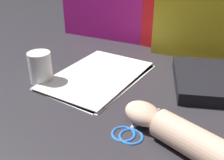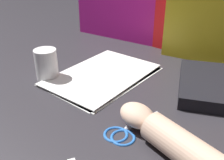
{
  "view_description": "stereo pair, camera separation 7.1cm",
  "coord_description": "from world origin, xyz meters",
  "px_view_note": "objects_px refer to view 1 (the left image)",
  "views": [
    {
      "loc": [
        0.3,
        -0.54,
        0.39
      ],
      "look_at": [
        -0.02,
        -0.0,
        0.06
      ],
      "focal_mm": 42.0,
      "sensor_mm": 36.0,
      "label": 1
    },
    {
      "loc": [
        0.36,
        -0.5,
        0.39
      ],
      "look_at": [
        -0.02,
        -0.0,
        0.06
      ],
      "focal_mm": 42.0,
      "sensor_mm": 36.0,
      "label": 2
    }
  ],
  "objects_px": {
    "paper_stack": "(98,76)",
    "mug": "(40,68)",
    "book_closed": "(207,80)",
    "hand_forearm": "(182,135)",
    "scissors": "(131,128)"
  },
  "relations": [
    {
      "from": "scissors",
      "to": "hand_forearm",
      "type": "distance_m",
      "value": 0.12
    },
    {
      "from": "paper_stack",
      "to": "book_closed",
      "type": "relative_size",
      "value": 1.17
    },
    {
      "from": "scissors",
      "to": "hand_forearm",
      "type": "bearing_deg",
      "value": 1.12
    },
    {
      "from": "book_closed",
      "to": "hand_forearm",
      "type": "distance_m",
      "value": 0.31
    },
    {
      "from": "paper_stack",
      "to": "book_closed",
      "type": "xyz_separation_m",
      "value": [
        0.32,
        0.13,
        0.01
      ]
    },
    {
      "from": "book_closed",
      "to": "scissors",
      "type": "distance_m",
      "value": 0.33
    },
    {
      "from": "book_closed",
      "to": "hand_forearm",
      "type": "height_order",
      "value": "hand_forearm"
    },
    {
      "from": "paper_stack",
      "to": "hand_forearm",
      "type": "bearing_deg",
      "value": -28.5
    },
    {
      "from": "scissors",
      "to": "paper_stack",
      "type": "bearing_deg",
      "value": 139.91
    },
    {
      "from": "hand_forearm",
      "to": "mug",
      "type": "distance_m",
      "value": 0.48
    },
    {
      "from": "paper_stack",
      "to": "mug",
      "type": "relative_size",
      "value": 3.76
    },
    {
      "from": "hand_forearm",
      "to": "paper_stack",
      "type": "bearing_deg",
      "value": 151.5
    },
    {
      "from": "paper_stack",
      "to": "hand_forearm",
      "type": "relative_size",
      "value": 1.21
    },
    {
      "from": "book_closed",
      "to": "mug",
      "type": "bearing_deg",
      "value": -151.4
    },
    {
      "from": "hand_forearm",
      "to": "book_closed",
      "type": "bearing_deg",
      "value": 94.16
    }
  ]
}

